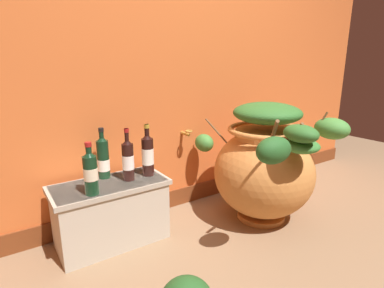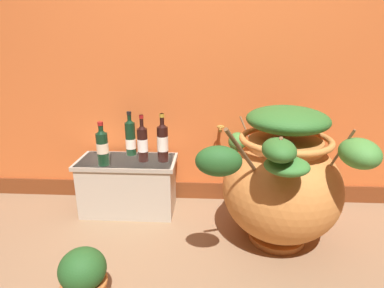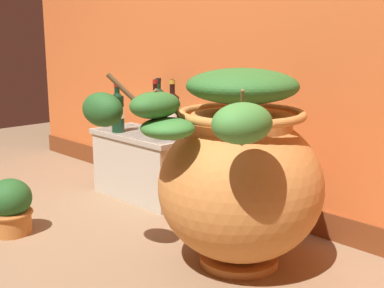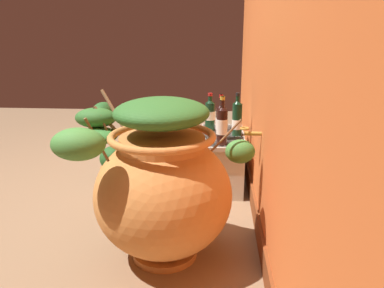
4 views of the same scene
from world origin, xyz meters
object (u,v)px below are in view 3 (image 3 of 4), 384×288
at_px(terracotta_urn, 238,172).
at_px(wine_bottle_middle, 118,110).
at_px(wine_bottle_right, 173,114).
at_px(wine_bottle_back, 159,109).
at_px(wine_bottle_left, 156,113).
at_px(potted_shrub, 9,207).

xyz_separation_m(terracotta_urn, wine_bottle_middle, (-1.16, 0.22, 0.12)).
bearing_deg(terracotta_urn, wine_bottle_right, 157.72).
bearing_deg(wine_bottle_back, wine_bottle_left, -47.00).
height_order(terracotta_urn, wine_bottle_left, terracotta_urn).
bearing_deg(potted_shrub, terracotta_urn, 28.65).
xyz_separation_m(terracotta_urn, wine_bottle_left, (-0.90, 0.30, 0.12)).
distance_m(terracotta_urn, wine_bottle_left, 0.96).
height_order(wine_bottle_back, potted_shrub, wine_bottle_back).
bearing_deg(wine_bottle_middle, wine_bottle_back, 56.18).
bearing_deg(wine_bottle_back, wine_bottle_right, -24.30).
bearing_deg(wine_bottle_right, wine_bottle_back, 155.70).
distance_m(wine_bottle_right, wine_bottle_back, 0.28).
bearing_deg(wine_bottle_left, terracotta_urn, -18.60).
bearing_deg(terracotta_urn, wine_bottle_back, 157.21).
bearing_deg(wine_bottle_back, potted_shrub, -90.60).
bearing_deg(wine_bottle_right, terracotta_urn, -22.28).
xyz_separation_m(wine_bottle_middle, potted_shrub, (0.13, -0.78, -0.40)).
bearing_deg(wine_bottle_middle, wine_bottle_left, 18.53).
height_order(terracotta_urn, wine_bottle_middle, terracotta_urn).
relative_size(terracotta_urn, wine_bottle_right, 2.86).
distance_m(wine_bottle_middle, wine_bottle_right, 0.41).
height_order(wine_bottle_left, wine_bottle_right, wine_bottle_right).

